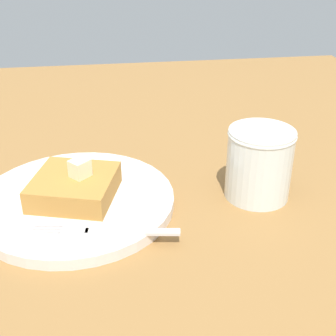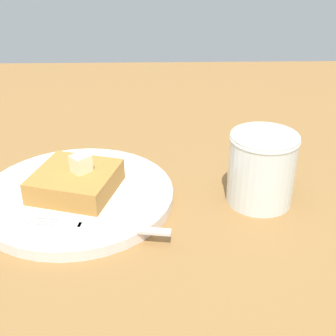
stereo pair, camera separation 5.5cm
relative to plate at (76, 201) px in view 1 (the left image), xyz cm
name	(u,v)px [view 1 (the left image)]	position (x,y,z in cm)	size (l,w,h in cm)	color
table_surface	(126,186)	(-6.21, -6.01, -2.00)	(108.62, 108.62, 2.47)	olive
plate	(76,201)	(0.00, 0.00, 0.00)	(23.41, 23.41, 1.34)	silver
toast_slice_center	(74,187)	(0.00, 0.00, 1.93)	(9.16, 9.05, 2.73)	#AC7633
butter_pat_primary	(80,168)	(-0.85, -0.03, 4.34)	(2.08, 1.88, 2.08)	beige
fork	(97,231)	(-2.55, 7.60, 0.75)	(16.04, 3.75, 0.36)	silver
syrup_jar	(259,166)	(-22.13, 0.46, 3.36)	(8.07, 8.07, 8.73)	#461F0C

